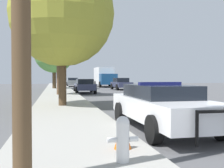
# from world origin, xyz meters

# --- Properties ---
(sidewalk_left) EXTENTS (3.00, 110.00, 0.13)m
(sidewalk_left) POSITION_xyz_m (-5.10, 0.00, 0.07)
(sidewalk_left) COLOR #A3A099
(sidewalk_left) RESTS_ON ground_plane
(police_car) EXTENTS (2.10, 5.24, 1.41)m
(police_car) POSITION_xyz_m (-2.42, 1.34, 0.73)
(police_car) COLOR white
(police_car) RESTS_ON ground_plane
(fire_hydrant) EXTENTS (0.53, 0.23, 0.78)m
(fire_hydrant) POSITION_xyz_m (-4.41, -1.86, 0.54)
(fire_hydrant) COLOR white
(fire_hydrant) RESTS_ON sidewalk_left
(traffic_light) EXTENTS (3.47, 0.35, 5.55)m
(traffic_light) POSITION_xyz_m (-3.90, 23.95, 4.01)
(traffic_light) COLOR #424247
(traffic_light) RESTS_ON sidewalk_left
(car_background_oncoming) EXTENTS (2.02, 4.09, 1.40)m
(car_background_oncoming) POSITION_xyz_m (2.20, 25.84, 0.74)
(car_background_oncoming) COLOR #333856
(car_background_oncoming) RESTS_ON ground_plane
(car_background_midblock) EXTENTS (1.89, 4.39, 1.34)m
(car_background_midblock) POSITION_xyz_m (-2.78, 19.79, 0.72)
(car_background_midblock) COLOR #333856
(car_background_midblock) RESTS_ON ground_plane
(car_background_distant) EXTENTS (2.02, 4.66, 1.36)m
(car_background_distant) POSITION_xyz_m (-2.73, 38.06, 0.74)
(car_background_distant) COLOR slate
(car_background_distant) RESTS_ON ground_plane
(box_truck) EXTENTS (2.56, 7.27, 2.95)m
(box_truck) POSITION_xyz_m (1.86, 35.27, 1.57)
(box_truck) COLOR navy
(box_truck) RESTS_ON ground_plane
(tree_sidewalk_mid) EXTENTS (4.09, 4.09, 6.66)m
(tree_sidewalk_mid) POSITION_xyz_m (-5.22, 16.41, 4.73)
(tree_sidewalk_mid) COLOR brown
(tree_sidewalk_mid) RESTS_ON sidewalk_left
(tree_sidewalk_far) EXTENTS (4.86, 4.86, 6.74)m
(tree_sidewalk_far) POSITION_xyz_m (-5.57, 28.41, 4.43)
(tree_sidewalk_far) COLOR #4C3823
(tree_sidewalk_far) RESTS_ON sidewalk_left
(tree_sidewalk_near) EXTENTS (5.19, 5.19, 7.13)m
(tree_sidewalk_near) POSITION_xyz_m (-5.15, 7.76, 4.66)
(tree_sidewalk_near) COLOR #4C3823
(tree_sidewalk_near) RESTS_ON sidewalk_left
(traffic_cone) EXTENTS (0.35, 0.35, 0.56)m
(traffic_cone) POSITION_xyz_m (-4.21, -1.03, 0.41)
(traffic_cone) COLOR orange
(traffic_cone) RESTS_ON sidewalk_left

